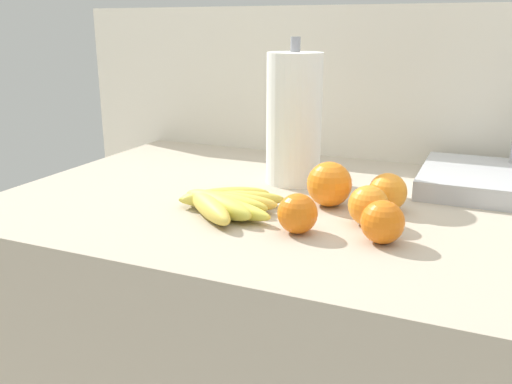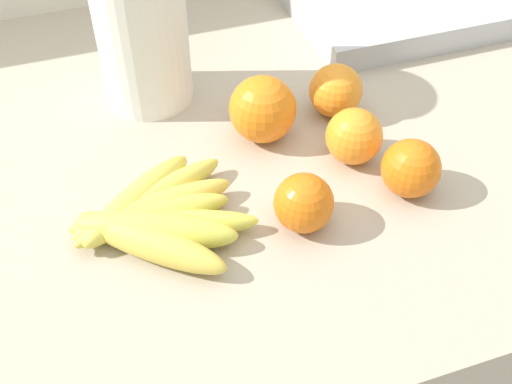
{
  "view_description": "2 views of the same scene",
  "coord_description": "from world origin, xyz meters",
  "px_view_note": "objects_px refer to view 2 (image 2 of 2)",
  "views": [
    {
      "loc": [
        0.16,
        -0.96,
        1.25
      ],
      "look_at": [
        -0.21,
        -0.11,
        0.97
      ],
      "focal_mm": 38.6,
      "sensor_mm": 36.0,
      "label": 1
    },
    {
      "loc": [
        -0.3,
        -0.59,
        1.45
      ],
      "look_at": [
        -0.15,
        -0.13,
        0.96
      ],
      "focal_mm": 44.39,
      "sensor_mm": 36.0,
      "label": 2
    }
  ],
  "objects_px": {
    "orange_back_right": "(263,109)",
    "paper_towel_roll": "(138,5)",
    "orange_front": "(354,136)",
    "banana_bunch": "(152,218)",
    "orange_right": "(304,203)",
    "orange_center": "(411,168)",
    "orange_back_left": "(336,93)"
  },
  "relations": [
    {
      "from": "orange_back_right",
      "to": "paper_towel_roll",
      "type": "xyz_separation_m",
      "value": [
        -0.12,
        0.13,
        0.09
      ]
    },
    {
      "from": "orange_front",
      "to": "banana_bunch",
      "type": "bearing_deg",
      "value": -171.33
    },
    {
      "from": "orange_right",
      "to": "orange_front",
      "type": "distance_m",
      "value": 0.13
    },
    {
      "from": "orange_center",
      "to": "orange_right",
      "type": "bearing_deg",
      "value": -175.24
    },
    {
      "from": "orange_right",
      "to": "paper_towel_roll",
      "type": "height_order",
      "value": "paper_towel_roll"
    },
    {
      "from": "orange_back_right",
      "to": "orange_front",
      "type": "relative_size",
      "value": 1.22
    },
    {
      "from": "banana_bunch",
      "to": "orange_front",
      "type": "relative_size",
      "value": 2.99
    },
    {
      "from": "orange_back_right",
      "to": "orange_center",
      "type": "height_order",
      "value": "orange_back_right"
    },
    {
      "from": "orange_front",
      "to": "orange_center",
      "type": "height_order",
      "value": "same"
    },
    {
      "from": "orange_right",
      "to": "paper_towel_roll",
      "type": "bearing_deg",
      "value": 111.21
    },
    {
      "from": "orange_center",
      "to": "orange_front",
      "type": "bearing_deg",
      "value": 117.92
    },
    {
      "from": "orange_right",
      "to": "orange_center",
      "type": "height_order",
      "value": "orange_center"
    },
    {
      "from": "orange_back_right",
      "to": "orange_front",
      "type": "height_order",
      "value": "orange_back_right"
    },
    {
      "from": "banana_bunch",
      "to": "orange_back_right",
      "type": "relative_size",
      "value": 2.45
    },
    {
      "from": "banana_bunch",
      "to": "orange_front",
      "type": "bearing_deg",
      "value": 8.67
    },
    {
      "from": "orange_back_right",
      "to": "orange_back_left",
      "type": "bearing_deg",
      "value": 6.0
    },
    {
      "from": "orange_back_left",
      "to": "orange_front",
      "type": "relative_size",
      "value": 1.02
    },
    {
      "from": "orange_right",
      "to": "orange_center",
      "type": "bearing_deg",
      "value": 4.76
    },
    {
      "from": "banana_bunch",
      "to": "orange_center",
      "type": "distance_m",
      "value": 0.29
    },
    {
      "from": "orange_front",
      "to": "orange_center",
      "type": "relative_size",
      "value": 1.01
    },
    {
      "from": "orange_center",
      "to": "paper_towel_roll",
      "type": "xyz_separation_m",
      "value": [
        -0.24,
        0.27,
        0.1
      ]
    },
    {
      "from": "banana_bunch",
      "to": "orange_front",
      "type": "distance_m",
      "value": 0.25
    },
    {
      "from": "banana_bunch",
      "to": "paper_towel_roll",
      "type": "xyz_separation_m",
      "value": [
        0.05,
        0.24,
        0.12
      ]
    },
    {
      "from": "orange_back_right",
      "to": "orange_right",
      "type": "relative_size",
      "value": 1.28
    },
    {
      "from": "banana_bunch",
      "to": "orange_front",
      "type": "xyz_separation_m",
      "value": [
        0.25,
        0.04,
        0.02
      ]
    },
    {
      "from": "paper_towel_roll",
      "to": "orange_front",
      "type": "bearing_deg",
      "value": -44.32
    },
    {
      "from": "orange_back_right",
      "to": "paper_towel_roll",
      "type": "distance_m",
      "value": 0.2
    },
    {
      "from": "orange_right",
      "to": "orange_front",
      "type": "xyz_separation_m",
      "value": [
        0.1,
        0.08,
        0.0
      ]
    },
    {
      "from": "orange_back_right",
      "to": "orange_center",
      "type": "bearing_deg",
      "value": -48.82
    },
    {
      "from": "paper_towel_roll",
      "to": "banana_bunch",
      "type": "bearing_deg",
      "value": -101.13
    },
    {
      "from": "orange_front",
      "to": "orange_center",
      "type": "xyz_separation_m",
      "value": [
        0.04,
        -0.07,
        -0.0
      ]
    },
    {
      "from": "orange_back_right",
      "to": "orange_right",
      "type": "xyz_separation_m",
      "value": [
        -0.01,
        -0.15,
        -0.01
      ]
    }
  ]
}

